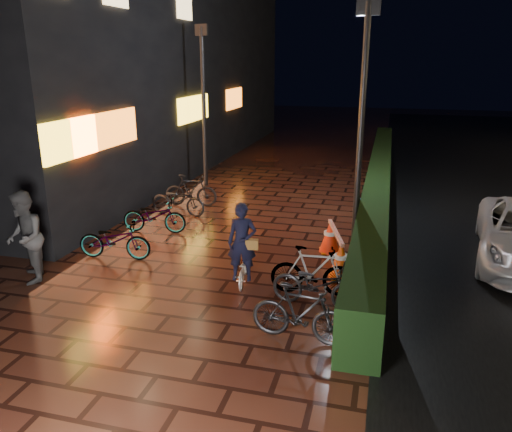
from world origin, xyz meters
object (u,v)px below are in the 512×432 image
(cyclist, at_px, (243,254))
(cart_assembly, at_px, (367,208))
(bystander_person, at_px, (25,238))
(traffic_barrier, at_px, (335,247))

(cyclist, bearing_deg, cart_assembly, 61.30)
(bystander_person, xyz_separation_m, cyclist, (4.22, 1.01, -0.31))
(cyclist, xyz_separation_m, cart_assembly, (2.22, 4.06, -0.05))
(bystander_person, distance_m, traffic_barrier, 6.43)
(bystander_person, bearing_deg, cart_assembly, 92.34)
(cyclist, xyz_separation_m, traffic_barrier, (1.68, 1.51, -0.24))
(bystander_person, bearing_deg, traffic_barrier, 77.27)
(traffic_barrier, distance_m, cart_assembly, 2.61)
(traffic_barrier, height_order, cart_assembly, cart_assembly)
(traffic_barrier, bearing_deg, cyclist, -138.04)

